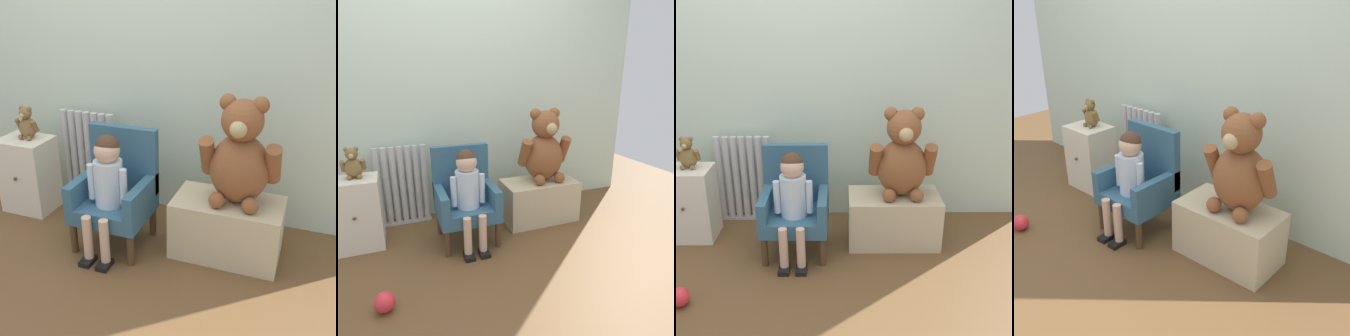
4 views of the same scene
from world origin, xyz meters
TOP-DOWN VIEW (x-y plane):
  - ground_plane at (0.00, 0.00)m, footprint 6.00×6.00m
  - back_wall at (0.00, 1.14)m, footprint 3.80×0.05m
  - radiator at (-0.39, 1.02)m, footprint 0.43×0.05m
  - small_dresser at (-0.73, 0.76)m, footprint 0.34×0.30m
  - child_armchair at (0.05, 0.60)m, footprint 0.44×0.41m
  - child_figure at (0.05, 0.48)m, footprint 0.25×0.35m
  - low_bench at (0.73, 0.68)m, footprint 0.64×0.36m
  - large_teddy_bear at (0.77, 0.70)m, footprint 0.45×0.32m
  - small_teddy_bear at (-0.71, 0.78)m, footprint 0.16×0.12m

SIDE VIEW (x-z plane):
  - ground_plane at x=0.00m, z-range 0.00..0.00m
  - low_bench at x=0.73m, z-range 0.00..0.36m
  - small_dresser at x=-0.73m, z-range 0.00..0.53m
  - radiator at x=-0.39m, z-range 0.00..0.68m
  - child_armchair at x=0.05m, z-range -0.02..0.71m
  - child_figure at x=0.05m, z-range 0.11..0.85m
  - large_teddy_bear at x=0.77m, z-range 0.32..0.94m
  - small_teddy_bear at x=-0.71m, z-range 0.52..0.75m
  - back_wall at x=0.00m, z-range 0.00..2.40m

